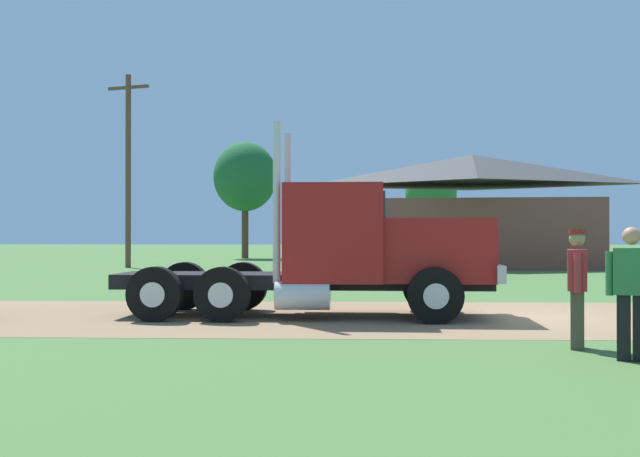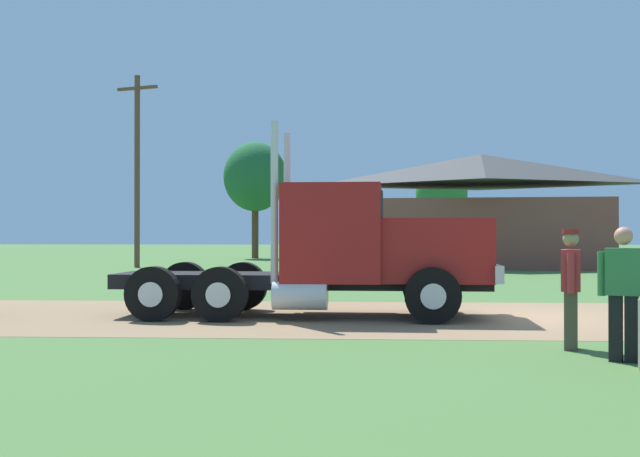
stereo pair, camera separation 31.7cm
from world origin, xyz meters
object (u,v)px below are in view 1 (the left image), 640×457
shed_building (472,212)px  truck_foreground_white (352,253)px  utility_pole_near (128,166)px  visitor_standing_near (577,284)px  visitor_by_barrel (632,288)px

shed_building → truck_foreground_white: bearing=-104.2°
utility_pole_near → shed_building: bearing=4.7°
shed_building → utility_pole_near: size_ratio=1.37×
shed_building → utility_pole_near: bearing=-175.3°
truck_foreground_white → visitor_standing_near: 5.27m
truck_foreground_white → shed_building: shed_building is taller
truck_foreground_white → utility_pole_near: size_ratio=0.81×
visitor_standing_near → visitor_by_barrel: (0.39, -1.06, 0.01)m
shed_building → utility_pole_near: utility_pole_near is taller
truck_foreground_white → utility_pole_near: bearing=115.7°
truck_foreground_white → shed_building: 23.90m
truck_foreground_white → utility_pole_near: utility_pole_near is taller
visitor_by_barrel → utility_pole_near: 30.73m
visitor_standing_near → shed_building: shed_building is taller
shed_building → utility_pole_near: 16.54m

